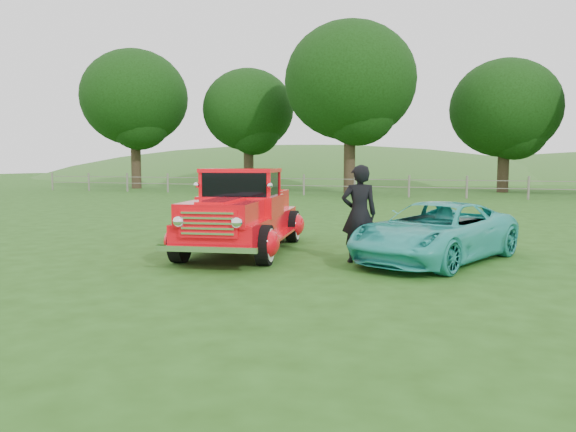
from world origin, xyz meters
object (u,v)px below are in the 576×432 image
(tree_near_west, at_px, (350,81))
(tree_near_east, at_px, (505,108))
(red_pickup, at_px, (242,215))
(tree_far_west, at_px, (134,98))
(man, at_px, (359,214))
(teal_sedan, at_px, (436,232))
(tree_mid_west, at_px, (248,110))

(tree_near_west, bearing_deg, tree_near_east, 23.96)
(red_pickup, bearing_deg, tree_far_west, 119.29)
(tree_far_west, xyz_separation_m, man, (21.52, -24.52, -5.55))
(tree_near_west, relative_size, man, 5.58)
(tree_far_west, height_order, red_pickup, tree_far_west)
(tree_near_east, height_order, teal_sedan, tree_near_east)
(tree_mid_west, relative_size, teal_sedan, 2.05)
(tree_near_east, xyz_separation_m, red_pickup, (-6.12, -27.04, -4.45))
(tree_near_west, relative_size, red_pickup, 2.01)
(tree_near_east, height_order, red_pickup, tree_near_east)
(man, bearing_deg, red_pickup, -32.34)
(tree_far_west, height_order, tree_near_west, tree_near_west)
(tree_near_west, bearing_deg, tree_mid_west, 159.44)
(tree_far_west, xyz_separation_m, tree_near_west, (16.00, -1.00, 0.31))
(teal_sedan, bearing_deg, tree_near_west, 129.63)
(tree_far_west, bearing_deg, tree_near_west, -3.58)
(tree_mid_west, xyz_separation_m, red_pickup, (10.88, -26.04, -4.75))
(red_pickup, bearing_deg, tree_near_west, 88.27)
(tree_mid_west, bearing_deg, man, -62.99)
(tree_far_west, bearing_deg, teal_sedan, -46.26)
(tree_near_west, distance_m, man, 24.86)
(tree_far_west, distance_m, tree_near_east, 25.21)
(tree_far_west, distance_m, red_pickup, 31.09)
(tree_far_west, xyz_separation_m, teal_sedan, (22.90, -23.93, -5.91))
(tree_near_west, bearing_deg, tree_far_west, 176.42)
(tree_mid_west, bearing_deg, tree_near_west, -20.56)
(tree_near_west, bearing_deg, red_pickup, -82.87)
(red_pickup, height_order, man, man)
(man, bearing_deg, tree_mid_west, -85.12)
(tree_mid_west, xyz_separation_m, tree_near_east, (17.00, 1.00, -0.30))
(tree_near_west, height_order, tree_near_east, tree_near_west)
(tree_mid_west, distance_m, tree_near_east, 17.03)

